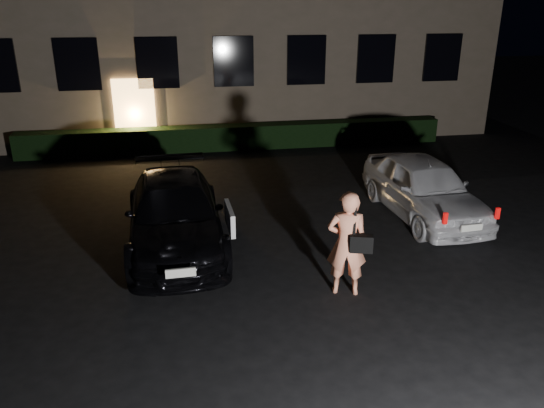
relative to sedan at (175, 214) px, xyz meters
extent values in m
plane|color=black|center=(2.23, -2.75, -0.71)|extent=(80.00, 80.00, 0.00)
cube|color=#EBAA5A|center=(-1.27, 8.19, 0.54)|extent=(1.40, 0.10, 2.50)
cube|color=black|center=(-2.97, 8.19, 2.29)|extent=(1.40, 0.10, 1.70)
cube|color=black|center=(-0.37, 8.19, 2.29)|extent=(1.40, 0.10, 1.70)
cube|color=black|center=(2.23, 8.19, 2.29)|extent=(1.40, 0.10, 1.70)
cube|color=black|center=(4.83, 8.19, 2.29)|extent=(1.40, 0.10, 1.70)
cube|color=black|center=(7.43, 8.19, 2.29)|extent=(1.40, 0.10, 1.70)
cube|color=black|center=(10.03, 8.19, 2.29)|extent=(1.40, 0.10, 1.70)
cube|color=black|center=(2.23, 7.75, -0.29)|extent=(15.00, 0.70, 0.85)
imported|color=black|center=(0.00, 0.00, 0.00)|extent=(2.14, 4.96, 1.42)
cube|color=white|center=(1.10, -0.87, 0.17)|extent=(0.12, 1.02, 0.47)
cube|color=silver|center=(0.07, -2.53, -0.09)|extent=(0.52, 0.06, 0.16)
imported|color=silver|center=(5.98, 0.61, 0.02)|extent=(1.94, 4.37, 1.46)
cube|color=red|center=(5.47, -1.46, 0.09)|extent=(0.09, 0.06, 0.24)
cube|color=red|center=(6.69, -1.40, 0.09)|extent=(0.09, 0.06, 0.24)
cube|color=silver|center=(6.08, -1.49, -0.16)|extent=(0.49, 0.07, 0.14)
imported|color=#FF9872|center=(2.99, -2.62, 0.26)|extent=(0.81, 0.64, 1.95)
cube|color=black|center=(3.19, -2.82, 0.34)|extent=(0.43, 0.28, 0.31)
cube|color=black|center=(3.07, -2.74, 0.78)|extent=(0.06, 0.07, 0.61)
camera|label=1|loc=(0.20, -10.73, 4.26)|focal=35.00mm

